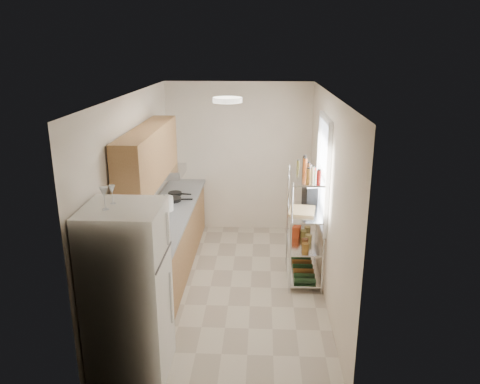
% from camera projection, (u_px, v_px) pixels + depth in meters
% --- Properties ---
extents(room, '(2.52, 4.42, 2.62)m').
position_uv_depth(room, '(230.00, 197.00, 6.03)').
color(room, '#BEB19A').
rests_on(room, ground).
extents(counter_run, '(0.63, 3.51, 0.90)m').
position_uv_depth(counter_run, '(169.00, 242.00, 6.74)').
color(counter_run, '#A07544').
rests_on(counter_run, ground).
extents(upper_cabinets, '(0.33, 2.20, 0.72)m').
position_uv_depth(upper_cabinets, '(149.00, 156.00, 6.02)').
color(upper_cabinets, '#A07544').
rests_on(upper_cabinets, room).
extents(range_hood, '(0.50, 0.60, 0.12)m').
position_uv_depth(range_hood, '(167.00, 171.00, 6.90)').
color(range_hood, '#B7BABC').
rests_on(range_hood, room).
extents(window, '(0.06, 1.00, 1.46)m').
position_uv_depth(window, '(323.00, 172.00, 6.23)').
color(window, white).
rests_on(window, room).
extents(bakers_rack, '(0.45, 0.90, 1.73)m').
position_uv_depth(bakers_rack, '(306.00, 205.00, 6.32)').
color(bakers_rack, silver).
rests_on(bakers_rack, ground).
extents(ceiling_dome, '(0.34, 0.34, 0.05)m').
position_uv_depth(ceiling_dome, '(228.00, 100.00, 5.36)').
color(ceiling_dome, white).
rests_on(ceiling_dome, room).
extents(refrigerator, '(0.73, 0.73, 1.76)m').
position_uv_depth(refrigerator, '(128.00, 293.00, 4.52)').
color(refrigerator, silver).
rests_on(refrigerator, ground).
extents(wine_glass_a, '(0.06, 0.06, 0.18)m').
position_uv_depth(wine_glass_a, '(112.00, 195.00, 4.32)').
color(wine_glass_a, silver).
rests_on(wine_glass_a, refrigerator).
extents(wine_glass_b, '(0.07, 0.07, 0.21)m').
position_uv_depth(wine_glass_b, '(104.00, 198.00, 4.16)').
color(wine_glass_b, silver).
rests_on(wine_glass_b, refrigerator).
extents(rice_cooker, '(0.25, 0.25, 0.20)m').
position_uv_depth(rice_cooker, '(165.00, 204.00, 6.69)').
color(rice_cooker, white).
rests_on(rice_cooker, counter_run).
extents(frying_pan_large, '(0.31, 0.31, 0.05)m').
position_uv_depth(frying_pan_large, '(172.00, 199.00, 7.12)').
color(frying_pan_large, black).
rests_on(frying_pan_large, counter_run).
extents(frying_pan_small, '(0.24, 0.24, 0.04)m').
position_uv_depth(frying_pan_small, '(175.00, 194.00, 7.41)').
color(frying_pan_small, black).
rests_on(frying_pan_small, counter_run).
extents(cutting_board, '(0.40, 0.48, 0.03)m').
position_uv_depth(cutting_board, '(302.00, 211.00, 6.33)').
color(cutting_board, tan).
rests_on(cutting_board, bakers_rack).
extents(espresso_machine, '(0.21, 0.27, 0.28)m').
position_uv_depth(espresso_machine, '(310.00, 194.00, 6.62)').
color(espresso_machine, black).
rests_on(espresso_machine, bakers_rack).
extents(storage_bag, '(0.14, 0.16, 0.16)m').
position_uv_depth(storage_bag, '(296.00, 231.00, 6.64)').
color(storage_bag, '#A73514').
rests_on(storage_bag, bakers_rack).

